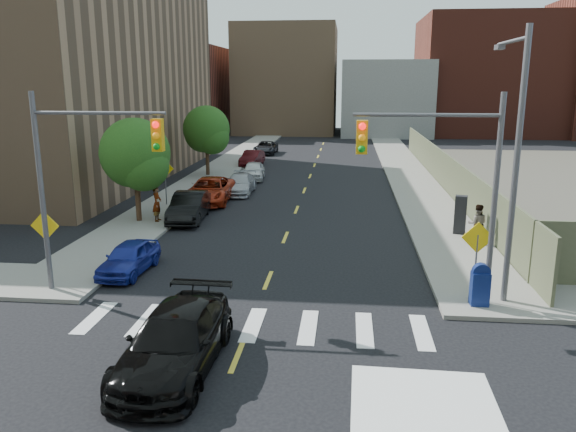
% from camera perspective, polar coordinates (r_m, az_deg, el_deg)
% --- Properties ---
extents(ground, '(160.00, 160.00, 0.00)m').
position_cam_1_polar(ground, '(14.18, -6.75, -17.59)').
color(ground, black).
rests_on(ground, ground).
extents(sidewalk_nw, '(3.50, 73.00, 0.15)m').
position_cam_1_polar(sidewalk_nw, '(54.84, -5.23, 5.89)').
color(sidewalk_nw, gray).
rests_on(sidewalk_nw, ground).
extents(sidewalk_ne, '(3.50, 73.00, 0.15)m').
position_cam_1_polar(sidewalk_ne, '(54.03, 11.20, 5.57)').
color(sidewalk_ne, gray).
rests_on(sidewalk_ne, ground).
extents(fence_north, '(0.12, 44.00, 2.50)m').
position_cam_1_polar(fence_north, '(40.84, 15.50, 4.50)').
color(fence_north, '#5E6043').
rests_on(fence_north, ground).
extents(building_nw, '(22.00, 30.00, 16.00)m').
position_cam_1_polar(building_nw, '(48.64, -25.42, 13.08)').
color(building_nw, '#8C6B4C').
rests_on(building_nw, ground).
extents(bg_bldg_west, '(14.00, 18.00, 12.00)m').
position_cam_1_polar(bg_bldg_west, '(85.52, -11.16, 12.40)').
color(bg_bldg_west, '#592319').
rests_on(bg_bldg_west, ground).
extents(bg_bldg_midwest, '(14.00, 16.00, 15.00)m').
position_cam_1_polar(bg_bldg_midwest, '(84.28, -0.03, 13.65)').
color(bg_bldg_midwest, '#8C6B4C').
rests_on(bg_bldg_midwest, ground).
extents(bg_bldg_center, '(12.00, 16.00, 10.00)m').
position_cam_1_polar(bg_bldg_center, '(82.01, 9.80, 11.72)').
color(bg_bldg_center, gray).
rests_on(bg_bldg_center, ground).
extents(bg_bldg_east, '(18.00, 18.00, 16.00)m').
position_cam_1_polar(bg_bldg_east, '(85.98, 19.40, 13.24)').
color(bg_bldg_east, '#592319').
rests_on(bg_bldg_east, ground).
extents(signal_nw, '(4.59, 0.30, 7.00)m').
position_cam_1_polar(signal_nw, '(20.08, -20.22, 4.74)').
color(signal_nw, '#59595E').
rests_on(signal_nw, ground).
extents(signal_ne, '(4.59, 0.30, 7.00)m').
position_cam_1_polar(signal_ne, '(18.31, 15.86, 4.28)').
color(signal_ne, '#59595E').
rests_on(signal_ne, ground).
extents(streetlight_ne, '(0.25, 3.70, 9.00)m').
position_cam_1_polar(streetlight_ne, '(19.58, 21.99, 6.43)').
color(streetlight_ne, '#59595E').
rests_on(streetlight_ne, ground).
extents(warn_sign_nw, '(1.06, 0.06, 2.83)m').
position_cam_1_polar(warn_sign_nw, '(21.84, -23.40, -1.69)').
color(warn_sign_nw, '#59595E').
rests_on(warn_sign_nw, ground).
extents(warn_sign_ne, '(1.06, 0.06, 2.83)m').
position_cam_1_polar(warn_sign_ne, '(19.57, 18.66, -2.96)').
color(warn_sign_ne, '#59595E').
rests_on(warn_sign_ne, ground).
extents(warn_sign_midwest, '(1.06, 0.06, 2.83)m').
position_cam_1_polar(warn_sign_midwest, '(33.97, -12.38, 4.21)').
color(warn_sign_midwest, '#59595E').
rests_on(warn_sign_midwest, ground).
extents(tree_west_near, '(3.66, 3.64, 5.52)m').
position_cam_1_polar(tree_west_near, '(30.14, -15.23, 5.76)').
color(tree_west_near, '#332114').
rests_on(tree_west_near, ground).
extents(tree_west_far, '(3.66, 3.64, 5.52)m').
position_cam_1_polar(tree_west_far, '(44.38, -8.27, 8.44)').
color(tree_west_far, '#332114').
rests_on(tree_west_far, ground).
extents(parked_car_blue, '(1.64, 3.70, 1.24)m').
position_cam_1_polar(parked_car_blue, '(22.75, -15.85, -4.10)').
color(parked_car_blue, navy).
rests_on(parked_car_blue, ground).
extents(parked_car_black, '(1.94, 4.72, 1.52)m').
position_cam_1_polar(parked_car_black, '(30.52, -10.01, 0.93)').
color(parked_car_black, black).
rests_on(parked_car_black, ground).
extents(parked_car_red, '(2.67, 5.55, 1.52)m').
position_cam_1_polar(parked_car_red, '(34.93, -7.94, 2.59)').
color(parked_car_red, '#A42910').
rests_on(parked_car_red, ground).
extents(parked_car_silver, '(1.86, 4.47, 1.29)m').
position_cam_1_polar(parked_car_silver, '(37.52, -4.93, 3.24)').
color(parked_car_silver, '#9FA1A7').
rests_on(parked_car_silver, ground).
extents(parked_car_white, '(1.92, 4.10, 1.36)m').
position_cam_1_polar(parked_car_white, '(42.90, -3.54, 4.61)').
color(parked_car_white, silver).
rests_on(parked_car_white, ground).
extents(parked_car_maroon, '(1.81, 4.19, 1.34)m').
position_cam_1_polar(parked_car_maroon, '(50.10, -3.67, 5.88)').
color(parked_car_maroon, '#3A0B0E').
rests_on(parked_car_maroon, ground).
extents(parked_car_grey, '(2.15, 4.62, 1.28)m').
position_cam_1_polar(parked_car_grey, '(58.48, -2.27, 6.97)').
color(parked_car_grey, black).
rests_on(parked_car_grey, ground).
extents(black_sedan, '(2.31, 5.41, 1.56)m').
position_cam_1_polar(black_sedan, '(15.12, -11.36, -12.33)').
color(black_sedan, black).
rests_on(black_sedan, ground).
extents(mailbox, '(0.59, 0.45, 1.42)m').
position_cam_1_polar(mailbox, '(19.47, 18.94, -6.64)').
color(mailbox, navy).
rests_on(mailbox, sidewalk_ne).
extents(payphone, '(0.64, 0.57, 1.85)m').
position_cam_1_polar(payphone, '(28.16, 17.10, 0.13)').
color(payphone, black).
rests_on(payphone, sidewalk_ne).
extents(pedestrian_west, '(0.50, 0.72, 1.90)m').
position_cam_1_polar(pedestrian_west, '(30.12, -13.16, 1.27)').
color(pedestrian_west, gray).
rests_on(pedestrian_west, sidewalk_nw).
extents(pedestrian_east, '(0.96, 0.80, 1.81)m').
position_cam_1_polar(pedestrian_east, '(26.66, 18.67, -0.77)').
color(pedestrian_east, gray).
rests_on(pedestrian_east, sidewalk_ne).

